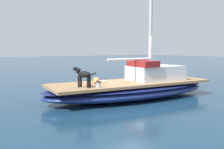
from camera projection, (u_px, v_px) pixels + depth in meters
ground_plane at (132, 98)px, 9.82m from camera, size 120.00×120.00×0.00m
sailboat_main at (132, 90)px, 9.78m from camera, size 3.61×7.54×0.66m
mast_main at (148, 7)px, 9.78m from camera, size 0.14×2.27×6.67m
cabin_house at (154, 72)px, 10.24m from camera, size 1.73×2.42×0.84m
dog_black at (83, 75)px, 8.23m from camera, size 0.89×0.47×0.70m
dog_tan at (96, 80)px, 9.30m from camera, size 0.81×0.64×0.22m
deck_winch at (98, 85)px, 8.24m from camera, size 0.16×0.16×0.21m
coiled_rope at (103, 81)px, 9.76m from camera, size 0.32×0.32×0.04m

